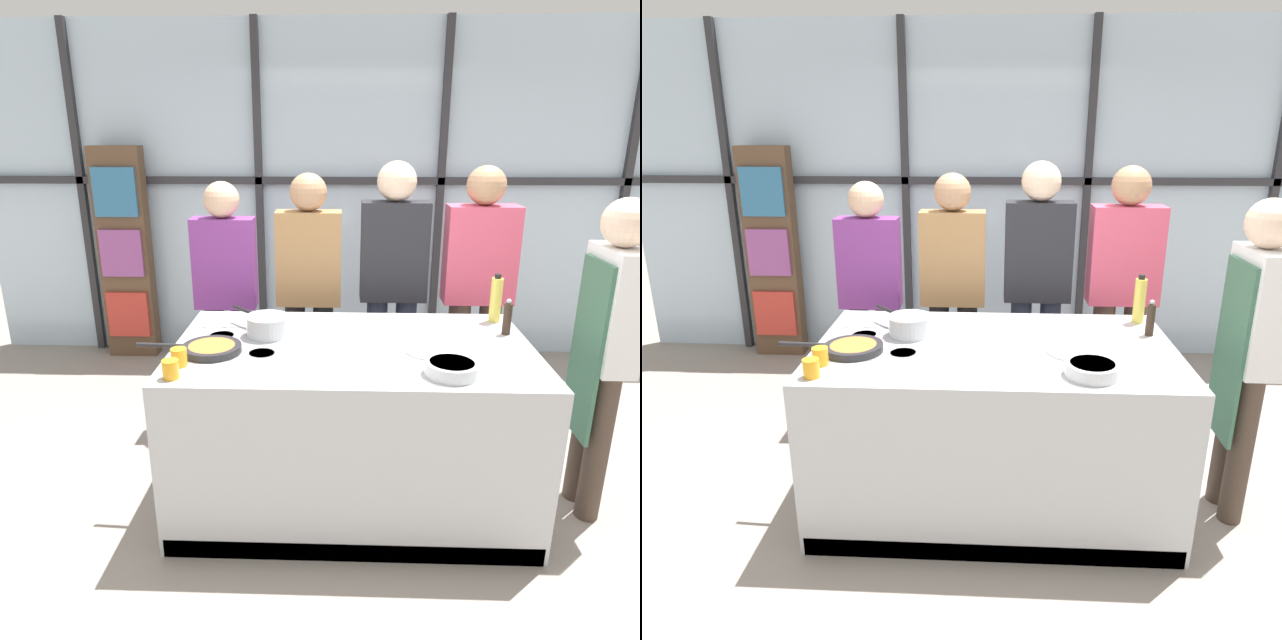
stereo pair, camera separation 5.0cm
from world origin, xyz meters
The scene contains 17 objects.
ground_plane centered at (0.00, 0.00, 0.00)m, with size 18.00×18.00×0.00m, color gray.
back_window_wall centered at (0.00, 2.23, 1.40)m, with size 6.40×0.10×2.80m.
bookshelf centered at (-1.93, 2.05, 0.92)m, with size 0.43×0.19×1.83m.
demo_island centered at (0.00, 0.00, 0.45)m, with size 1.84×1.08×0.90m.
chef centered at (1.25, -0.07, 0.97)m, with size 0.23×0.37×1.67m.
spectator_far_left centered at (-0.83, 0.89, 0.95)m, with size 0.40×0.23×1.65m.
spectator_center_left centered at (-0.28, 0.89, 0.98)m, with size 0.42×0.24×1.70m.
spectator_center_right centered at (0.28, 0.89, 1.02)m, with size 0.43×0.25×1.77m.
spectator_far_right centered at (0.83, 0.89, 1.00)m, with size 0.45×0.24×1.75m.
frying_pan centered at (-0.72, -0.12, 0.92)m, with size 0.53×0.30×0.04m.
saucepan centered at (-0.46, 0.13, 0.96)m, with size 0.34×0.35×0.11m.
white_plate centered at (0.39, -0.07, 0.91)m, with size 0.28×0.28×0.01m, color white.
mixing_bowl centered at (0.44, -0.36, 0.93)m, with size 0.25×0.25×0.06m.
oil_bottle centered at (0.82, 0.41, 1.03)m, with size 0.07×0.07×0.28m.
pepper_grinder centered at (0.83, 0.19, 0.99)m, with size 0.05×0.05×0.20m.
juice_glass_near centered at (-0.82, -0.44, 0.94)m, with size 0.08×0.08×0.09m, color orange.
juice_glass_far centered at (-0.82, -0.30, 0.94)m, with size 0.08×0.08×0.09m, color orange.
Camera 1 is at (-0.07, -2.75, 1.96)m, focal length 32.00 mm.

